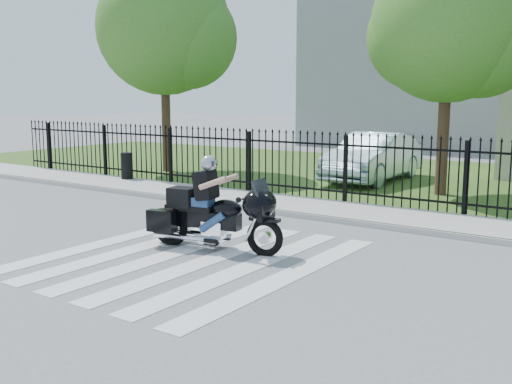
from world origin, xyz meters
The scene contains 12 objects.
ground centered at (0.00, 0.00, 0.00)m, with size 120.00×120.00×0.00m, color slate.
crosswalk centered at (0.00, 0.00, 0.01)m, with size 5.00×5.50×0.01m, color silver, non-canonical shape.
sidewalk centered at (0.00, 5.00, 0.06)m, with size 40.00×2.00×0.12m, color #ADAAA3.
curb centered at (0.00, 4.00, 0.06)m, with size 40.00×0.12×0.12m, color #ADAAA3.
grass_strip centered at (0.00, 12.00, 0.01)m, with size 40.00×12.00×0.02m, color #30511B.
iron_fence centered at (0.00, 6.00, 0.90)m, with size 26.00×0.04×1.80m.
tree_left centered at (-8.50, 8.50, 5.17)m, with size 4.80×4.80×7.58m.
tree_mid centered at (1.50, 9.00, 4.67)m, with size 4.20×4.20×6.78m.
building_tall centered at (-3.00, 26.00, 6.00)m, with size 15.00×10.00×12.00m, color gray.
motorcycle_rider centered at (-0.03, 0.63, 0.73)m, with size 2.67×1.14×1.77m.
parked_car centered at (-1.18, 10.43, 0.81)m, with size 1.67×4.79×1.58m, color #ABC8D7.
litter_bin centered at (-7.64, 5.70, 0.54)m, with size 0.38×0.38×0.85m, color black.
Camera 1 is at (6.73, -7.69, 2.81)m, focal length 42.00 mm.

